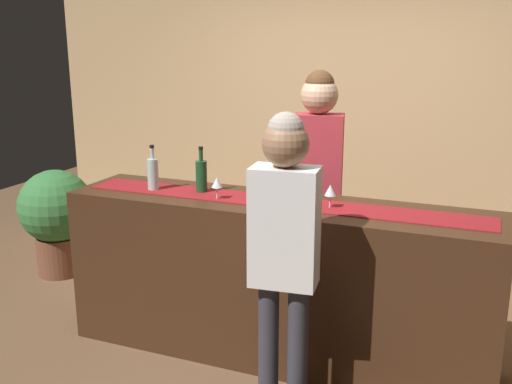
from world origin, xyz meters
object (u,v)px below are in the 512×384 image
Objects in this scene: wine_bottle_green at (201,175)px; bartender at (317,168)px; wine_glass_mid_counter at (217,183)px; wine_bottle_clear at (153,173)px; potted_plant_tall at (56,215)px; wine_glass_near_customer at (330,191)px; customer_sipping at (284,238)px.

bartender is at bearing 41.02° from wine_bottle_green.
wine_bottle_green is 0.21m from wine_glass_mid_counter.
bartender is at bearing 55.78° from wine_glass_mid_counter.
wine_bottle_clear reaches higher than potted_plant_tall.
wine_glass_near_customer is 2.71m from potted_plant_tall.
wine_glass_near_customer and wine_glass_mid_counter have the same top height.
wine_glass_mid_counter is 0.08× the size of bartender.
wine_bottle_clear is 1.20m from wine_glass_near_customer.
wine_glass_mid_counter is at bearing 134.33° from customer_sipping.
bartender reaches higher than wine_glass_near_customer.
potted_plant_tall is (-2.49, 1.18, -0.49)m from customer_sipping.
wine_glass_near_customer is (0.87, -0.05, -0.01)m from wine_bottle_green.
wine_bottle_green is 2.10× the size of wine_glass_near_customer.
wine_bottle_green is 0.17× the size of bartender.
potted_plant_tall is at bearing 156.10° from wine_bottle_clear.
customer_sipping is (0.17, -1.18, -0.11)m from bartender.
bartender is at bearing 112.61° from wine_glass_near_customer.
bartender is at bearing -0.02° from potted_plant_tall.
wine_bottle_clear is 0.18× the size of customer_sipping.
customer_sipping is at bearing 87.03° from bartender.
bartender is (0.45, 0.67, -0.00)m from wine_glass_mid_counter.
wine_bottle_clear is (-0.32, -0.07, 0.00)m from wine_bottle_green.
potted_plant_tall is (-1.70, 0.54, -0.61)m from wine_bottle_green.
wine_bottle_green is 0.33× the size of potted_plant_tall.
wine_glass_near_customer is at bearing -3.51° from wine_bottle_green.
wine_bottle_green reaches higher than wine_glass_mid_counter.
wine_bottle_clear reaches higher than wine_glass_mid_counter.
wine_bottle_clear is at bearing -23.90° from potted_plant_tall.
wine_bottle_green is 1.03m from customer_sipping.
wine_glass_near_customer is 1.00× the size of wine_glass_mid_counter.
customer_sipping is (0.79, -0.64, -0.12)m from wine_bottle_green.
bartender is 1.08× the size of customer_sipping.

